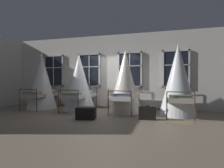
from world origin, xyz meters
name	(u,v)px	position (x,y,z in m)	size (l,w,h in m)	color
ground	(99,112)	(0.00, 0.00, 0.00)	(18.30, 18.30, 0.00)	gray
back_wall_with_windows	(110,72)	(0.00, 1.41, 1.73)	(10.15, 0.10, 3.45)	silver
window_bank	(109,86)	(0.00, 1.29, 1.02)	(7.13, 0.10, 2.54)	black
cot_first	(42,82)	(-2.97, 0.31, 1.23)	(1.38, 1.83, 2.53)	#4C3323
cot_second	(79,83)	(-1.02, 0.25, 1.18)	(1.38, 1.85, 2.43)	#4C3323
cot_third	(125,82)	(1.00, 0.30, 1.22)	(1.38, 1.85, 2.51)	#4C3323
cot_fourth	(178,81)	(3.02, 0.25, 1.30)	(1.38, 1.85, 2.67)	#4C3323
rug_fourth	(180,122)	(3.00, -1.01, 0.01)	(0.80, 0.56, 0.01)	#8E7A5B
suitcase_dark	(147,113)	(2.00, -0.85, 0.22)	(0.57, 0.23, 0.47)	black
travel_trunk	(86,113)	(0.00, -1.30, 0.20)	(0.64, 0.40, 0.40)	black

